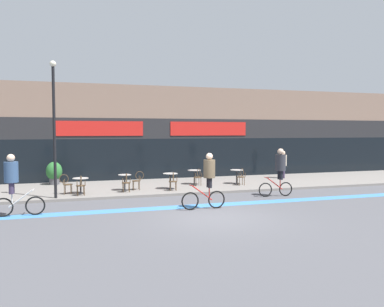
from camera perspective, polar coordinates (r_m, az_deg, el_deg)
ground_plane at (r=13.09m, az=3.45°, el=-9.67°), size 120.00×120.00×0.00m
sidewalk_slab at (r=19.93m, az=-3.79°, el=-4.97°), size 40.00×5.50×0.12m
storefront_facade at (r=24.33m, az=-6.31°, el=3.05°), size 40.00×4.06×5.67m
bike_lane_stripe at (r=14.95m, az=0.76°, el=-8.00°), size 36.00×0.70×0.01m
bistro_table_0 at (r=17.85m, az=-16.62°, el=-4.24°), size 0.71×0.71×0.71m
bistro_table_1 at (r=18.30m, az=-10.22°, el=-3.88°), size 0.62×0.62×0.76m
bistro_table_2 at (r=18.51m, az=-3.33°, el=-3.70°), size 0.73×0.73×0.77m
bistro_table_3 at (r=20.09m, az=0.36°, el=-3.15°), size 0.70×0.70×0.76m
bistro_table_4 at (r=20.41m, az=6.83°, el=-3.09°), size 0.70×0.70×0.76m
cafe_chair_0_near at (r=17.23m, az=-16.58°, el=-4.48°), size 0.44×0.60×0.90m
cafe_chair_0_side at (r=17.87m, az=-18.63°, el=-4.24°), size 0.60×0.45×0.90m
cafe_chair_1_near at (r=17.69m, az=-9.99°, el=-4.19°), size 0.41×0.58×0.90m
cafe_chair_1_side at (r=18.39m, az=-8.28°, el=-3.89°), size 0.58×0.40×0.90m
cafe_chair_2_near at (r=17.91m, az=-2.89°, el=-4.05°), size 0.45×0.60×0.90m
cafe_chair_3_near at (r=19.50m, az=0.92°, el=-3.44°), size 0.43×0.59×0.90m
cafe_chair_4_near at (r=19.85m, az=7.54°, el=-3.35°), size 0.42×0.58×0.90m
planter_pot at (r=21.29m, az=-20.27°, el=-2.71°), size 0.83×0.83×1.21m
lamp_post at (r=16.81m, az=-20.27°, el=4.77°), size 0.26×0.26×5.78m
cyclist_0 at (r=17.44m, az=13.19°, el=-2.09°), size 1.64×0.54×2.18m
cyclist_1 at (r=14.23m, az=2.44°, el=-3.51°), size 1.74×0.48×2.14m
cyclist_2 at (r=14.39m, az=-25.63°, el=-3.58°), size 1.70×0.48×2.18m
pedestrian_near_end at (r=23.30m, az=13.71°, el=-1.26°), size 0.44×0.44×1.66m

